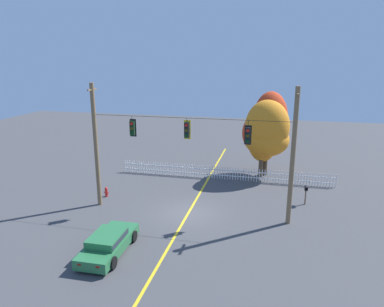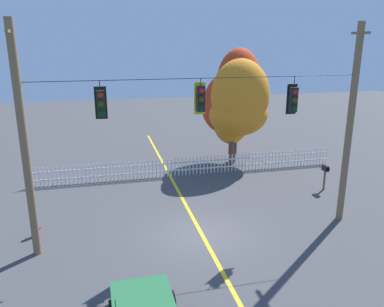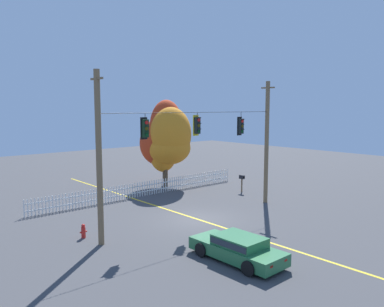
# 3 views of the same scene
# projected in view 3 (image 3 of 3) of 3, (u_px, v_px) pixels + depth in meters

# --- Properties ---
(ground) EXTENTS (80.00, 80.00, 0.00)m
(ground) POSITION_uv_depth(u_px,v_px,m) (198.00, 219.00, 23.47)
(ground) COLOR #424244
(lane_centerline_stripe) EXTENTS (0.16, 36.00, 0.01)m
(lane_centerline_stripe) POSITION_uv_depth(u_px,v_px,m) (198.00, 219.00, 23.47)
(lane_centerline_stripe) COLOR gold
(lane_centerline_stripe) RESTS_ON ground
(signal_support_span) EXTENTS (13.25, 1.10, 8.55)m
(signal_support_span) POSITION_uv_depth(u_px,v_px,m) (198.00, 148.00, 22.95)
(signal_support_span) COLOR brown
(signal_support_span) RESTS_ON ground
(traffic_signal_westbound_side) EXTENTS (0.43, 0.38, 1.39)m
(traffic_signal_westbound_side) POSITION_uv_depth(u_px,v_px,m) (145.00, 128.00, 20.34)
(traffic_signal_westbound_side) COLOR black
(traffic_signal_northbound_primary) EXTENTS (0.43, 0.38, 1.37)m
(traffic_signal_northbound_primary) POSITION_uv_depth(u_px,v_px,m) (197.00, 125.00, 22.74)
(traffic_signal_northbound_primary) COLOR black
(traffic_signal_northbound_secondary) EXTENTS (0.43, 0.38, 1.53)m
(traffic_signal_northbound_secondary) POSITION_uv_depth(u_px,v_px,m) (241.00, 126.00, 25.27)
(traffic_signal_northbound_secondary) COLOR black
(white_picket_fence) EXTENTS (18.20, 0.06, 1.11)m
(white_picket_fence) POSITION_uv_depth(u_px,v_px,m) (146.00, 188.00, 29.80)
(white_picket_fence) COLOR white
(white_picket_fence) RESTS_ON ground
(autumn_maple_near_fence) EXTENTS (3.82, 3.51, 6.79)m
(autumn_maple_near_fence) POSITION_uv_depth(u_px,v_px,m) (169.00, 142.00, 32.67)
(autumn_maple_near_fence) COLOR brown
(autumn_maple_near_fence) RESTS_ON ground
(autumn_maple_mid) EXTENTS (3.84, 3.05, 7.39)m
(autumn_maple_mid) POSITION_uv_depth(u_px,v_px,m) (162.00, 136.00, 33.10)
(autumn_maple_mid) COLOR #473828
(autumn_maple_mid) RESTS_ON ground
(parked_car) EXTENTS (1.97, 4.48, 1.15)m
(parked_car) POSITION_uv_depth(u_px,v_px,m) (238.00, 248.00, 17.09)
(parked_car) COLOR #286B3D
(parked_car) RESTS_ON ground
(fire_hydrant) EXTENTS (0.38, 0.22, 0.74)m
(fire_hydrant) POSITION_uv_depth(u_px,v_px,m) (83.00, 231.00, 20.13)
(fire_hydrant) COLOR red
(fire_hydrant) RESTS_ON ground
(roadside_mailbox) EXTENTS (0.25, 0.44, 1.39)m
(roadside_mailbox) POSITION_uv_depth(u_px,v_px,m) (242.00, 178.00, 30.90)
(roadside_mailbox) COLOR brown
(roadside_mailbox) RESTS_ON ground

